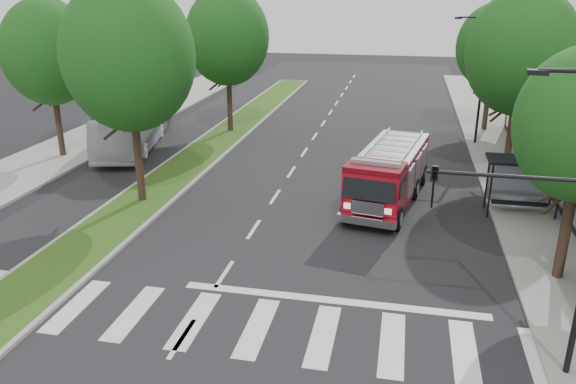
# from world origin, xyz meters

# --- Properties ---
(ground) EXTENTS (140.00, 140.00, 0.00)m
(ground) POSITION_xyz_m (0.00, 0.00, 0.00)
(ground) COLOR black
(ground) RESTS_ON ground
(sidewalk_right) EXTENTS (5.00, 80.00, 0.15)m
(sidewalk_right) POSITION_xyz_m (12.50, 10.00, 0.07)
(sidewalk_right) COLOR gray
(sidewalk_right) RESTS_ON ground
(sidewalk_left) EXTENTS (5.00, 80.00, 0.15)m
(sidewalk_left) POSITION_xyz_m (-14.50, 10.00, 0.07)
(sidewalk_left) COLOR gray
(sidewalk_left) RESTS_ON ground
(median) EXTENTS (3.00, 50.00, 0.15)m
(median) POSITION_xyz_m (-6.00, 18.00, 0.08)
(median) COLOR gray
(median) RESTS_ON ground
(bus_shelter) EXTENTS (3.20, 1.60, 2.61)m
(bus_shelter) POSITION_xyz_m (11.20, 8.15, 2.04)
(bus_shelter) COLOR black
(bus_shelter) RESTS_ON ground
(tree_right_mid) EXTENTS (5.60, 5.60, 9.72)m
(tree_right_mid) POSITION_xyz_m (11.50, 14.00, 6.49)
(tree_right_mid) COLOR black
(tree_right_mid) RESTS_ON ground
(tree_right_far) EXTENTS (5.00, 5.00, 8.73)m
(tree_right_far) POSITION_xyz_m (11.50, 24.00, 5.84)
(tree_right_far) COLOR black
(tree_right_far) RESTS_ON ground
(tree_median_near) EXTENTS (5.80, 5.80, 10.16)m
(tree_median_near) POSITION_xyz_m (-6.00, 6.00, 6.81)
(tree_median_near) COLOR black
(tree_median_near) RESTS_ON ground
(tree_median_far) EXTENTS (5.60, 5.60, 9.72)m
(tree_median_far) POSITION_xyz_m (-6.00, 20.00, 6.49)
(tree_median_far) COLOR black
(tree_median_far) RESTS_ON ground
(tree_left_mid) EXTENTS (5.20, 5.20, 9.16)m
(tree_left_mid) POSITION_xyz_m (-14.00, 12.00, 6.16)
(tree_left_mid) COLOR black
(tree_left_mid) RESTS_ON ground
(streetlight_right_near) EXTENTS (4.08, 0.22, 8.00)m
(streetlight_right_near) POSITION_xyz_m (9.61, -3.50, 4.67)
(streetlight_right_near) COLOR black
(streetlight_right_near) RESTS_ON ground
(streetlight_right_far) EXTENTS (2.11, 0.20, 8.00)m
(streetlight_right_far) POSITION_xyz_m (10.35, 20.00, 4.48)
(streetlight_right_far) COLOR black
(streetlight_right_far) RESTS_ON ground
(fire_engine) EXTENTS (3.85, 8.50, 2.84)m
(fire_engine) POSITION_xyz_m (5.37, 8.47, 1.36)
(fire_engine) COLOR #64050E
(fire_engine) RESTS_ON ground
(city_bus) EXTENTS (5.08, 11.41, 3.09)m
(city_bus) POSITION_xyz_m (-10.86, 15.28, 1.55)
(city_bus) COLOR silver
(city_bus) RESTS_ON ground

